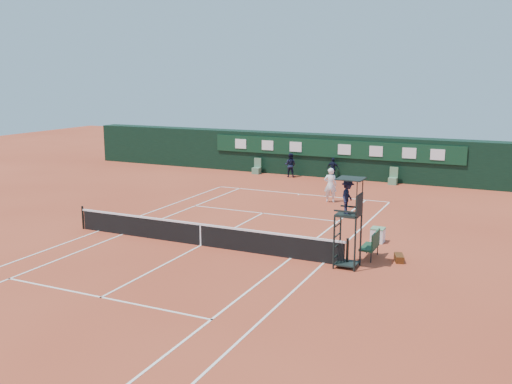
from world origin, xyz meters
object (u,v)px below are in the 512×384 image
Objects in this scene: tennis_net at (201,234)px; player at (330,185)px; umpire_chair at (348,204)px; player_bench at (372,244)px; cooler at (378,235)px.

player reaches higher than tennis_net.
umpire_chair is (6.40, -0.08, 1.95)m from tennis_net.
player_bench is (0.61, 1.44, -1.86)m from umpire_chair.
tennis_net is 6.51× the size of player.
player_bench is at bearing 67.13° from umpire_chair.
cooler is 0.33× the size of player.
player is at bearing 77.26° from tennis_net.
tennis_net is at bearing 179.27° from umpire_chair.
cooler is (0.30, 3.76, -2.13)m from umpire_chair.
player reaches higher than cooler.
umpire_chair is 11.42m from player.
player reaches higher than player_bench.
cooler is at bearing 28.76° from tennis_net.
cooler is 8.11m from player.
player is (-4.33, 6.82, 0.67)m from cooler.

